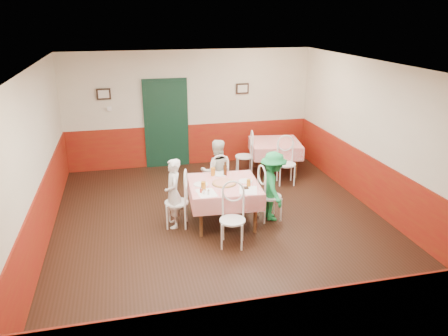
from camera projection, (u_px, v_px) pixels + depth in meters
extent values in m
plane|color=black|center=(223.00, 225.00, 7.88)|extent=(7.00, 7.00, 0.00)
plane|color=white|center=(222.00, 67.00, 6.94)|extent=(7.00, 7.00, 0.00)
cube|color=beige|center=(190.00, 109.00, 10.62)|extent=(6.00, 0.10, 2.80)
cube|color=beige|center=(304.00, 257.00, 4.20)|extent=(6.00, 0.10, 2.80)
cube|color=beige|center=(34.00, 164.00, 6.76)|extent=(0.10, 7.00, 2.80)
cube|color=beige|center=(381.00, 140.00, 8.06)|extent=(0.10, 7.00, 2.80)
cube|color=maroon|center=(191.00, 144.00, 10.91)|extent=(6.00, 0.03, 1.00)
cube|color=maroon|center=(298.00, 332.00, 4.52)|extent=(6.00, 0.03, 1.00)
cube|color=maroon|center=(44.00, 216.00, 7.07)|extent=(0.03, 7.00, 1.00)
cube|color=maroon|center=(374.00, 185.00, 8.36)|extent=(0.03, 7.00, 1.00)
cube|color=black|center=(166.00, 125.00, 10.56)|extent=(0.96, 0.06, 2.10)
cube|color=black|center=(104.00, 94.00, 9.99)|extent=(0.32, 0.03, 0.26)
cube|color=black|center=(242.00, 89.00, 10.70)|extent=(0.32, 0.03, 0.26)
cube|color=white|center=(109.00, 109.00, 10.13)|extent=(0.10, 0.03, 0.10)
cube|color=red|center=(224.00, 203.00, 7.86)|extent=(1.30, 1.30, 0.77)
cube|color=red|center=(275.00, 157.00, 10.35)|extent=(1.28, 1.28, 0.77)
cylinder|color=#B74723|center=(224.00, 183.00, 7.71)|extent=(0.44, 0.44, 0.03)
cylinder|color=white|center=(201.00, 184.00, 7.67)|extent=(0.27, 0.27, 0.01)
cylinder|color=white|center=(245.00, 181.00, 7.82)|extent=(0.27, 0.27, 0.01)
cylinder|color=white|center=(220.00, 174.00, 8.14)|extent=(0.27, 0.27, 0.01)
cylinder|color=#BF7219|center=(203.00, 186.00, 7.41)|extent=(0.09, 0.09, 0.15)
cylinder|color=#BF7219|center=(249.00, 183.00, 7.59)|extent=(0.07, 0.07, 0.13)
cylinder|color=#BF7219|center=(213.00, 172.00, 8.08)|extent=(0.09, 0.09, 0.15)
cylinder|color=#381C0A|center=(225.00, 169.00, 8.07)|extent=(0.07, 0.07, 0.24)
cylinder|color=silver|center=(204.00, 191.00, 7.27)|extent=(0.04, 0.04, 0.09)
cylinder|color=silver|center=(209.00, 192.00, 7.24)|extent=(0.04, 0.04, 0.09)
cylinder|color=#B23319|center=(201.00, 190.00, 7.32)|extent=(0.04, 0.04, 0.09)
cube|color=white|center=(206.00, 193.00, 7.32)|extent=(0.33, 0.42, 0.00)
cube|color=white|center=(248.00, 190.00, 7.44)|extent=(0.40, 0.47, 0.00)
cube|color=black|center=(245.00, 188.00, 7.51)|extent=(0.12, 0.10, 0.02)
imported|color=gray|center=(173.00, 193.00, 7.64)|extent=(0.31, 0.47, 1.26)
imported|color=gray|center=(217.00, 172.00, 8.61)|extent=(0.67, 0.54, 1.31)
imported|color=gray|center=(273.00, 186.00, 7.91)|extent=(0.55, 0.87, 1.29)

